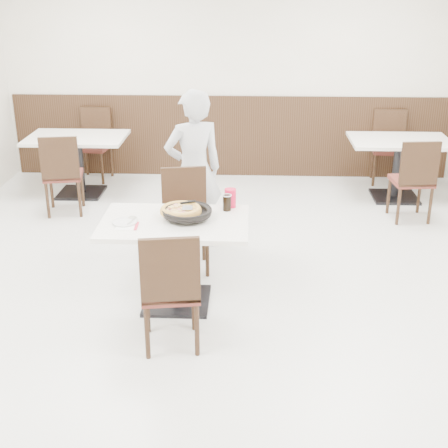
{
  "coord_description": "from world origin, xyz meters",
  "views": [
    {
      "loc": [
        0.27,
        -4.85,
        2.61
      ],
      "look_at": [
        0.08,
        -0.3,
        0.78
      ],
      "focal_mm": 50.0,
      "sensor_mm": 36.0,
      "label": 1
    }
  ],
  "objects_px": {
    "bg_table_right": "(397,169)",
    "bg_chair_right_near": "(412,179)",
    "main_table": "(176,263)",
    "cola_glass": "(227,203)",
    "pizza": "(181,211)",
    "diner_person": "(194,171)",
    "chair_far": "(186,222)",
    "side_plate": "(125,222)",
    "chair_near": "(170,287)",
    "red_cup": "(230,198)",
    "bg_chair_left_near": "(63,173)",
    "bg_table_left": "(79,166)",
    "pizza_pan": "(187,214)",
    "bg_chair_left_far": "(93,145)",
    "bg_chair_right_far": "(389,148)"
  },
  "relations": [
    {
      "from": "chair_far",
      "to": "bg_table_right",
      "type": "height_order",
      "value": "chair_far"
    },
    {
      "from": "bg_chair_left_near",
      "to": "bg_chair_right_far",
      "type": "distance_m",
      "value": 4.19
    },
    {
      "from": "pizza_pan",
      "to": "bg_chair_left_far",
      "type": "distance_m",
      "value": 3.71
    },
    {
      "from": "chair_far",
      "to": "bg_chair_left_near",
      "type": "distance_m",
      "value": 2.14
    },
    {
      "from": "pizza",
      "to": "cola_glass",
      "type": "xyz_separation_m",
      "value": [
        0.37,
        0.19,
        0.0
      ]
    },
    {
      "from": "chair_far",
      "to": "pizza",
      "type": "bearing_deg",
      "value": 83.07
    },
    {
      "from": "bg_chair_right_near",
      "to": "chair_far",
      "type": "bearing_deg",
      "value": -155.05
    },
    {
      "from": "chair_near",
      "to": "bg_chair_left_far",
      "type": "relative_size",
      "value": 1.0
    },
    {
      "from": "main_table",
      "to": "bg_chair_right_far",
      "type": "bearing_deg",
      "value": 54.44
    },
    {
      "from": "pizza",
      "to": "main_table",
      "type": "bearing_deg",
      "value": -123.37
    },
    {
      "from": "chair_far",
      "to": "diner_person",
      "type": "distance_m",
      "value": 0.64
    },
    {
      "from": "pizza",
      "to": "side_plate",
      "type": "height_order",
      "value": "pizza"
    },
    {
      "from": "chair_near",
      "to": "cola_glass",
      "type": "relative_size",
      "value": 7.31
    },
    {
      "from": "red_cup",
      "to": "bg_table_left",
      "type": "relative_size",
      "value": 0.13
    },
    {
      "from": "pizza",
      "to": "bg_chair_right_near",
      "type": "bearing_deg",
      "value": 40.14
    },
    {
      "from": "diner_person",
      "to": "bg_table_left",
      "type": "relative_size",
      "value": 1.34
    },
    {
      "from": "pizza",
      "to": "bg_chair_left_near",
      "type": "bearing_deg",
      "value": 127.88
    },
    {
      "from": "side_plate",
      "to": "main_table",
      "type": "bearing_deg",
      "value": 10.41
    },
    {
      "from": "main_table",
      "to": "cola_glass",
      "type": "distance_m",
      "value": 0.66
    },
    {
      "from": "pizza_pan",
      "to": "side_plate",
      "type": "bearing_deg",
      "value": -166.48
    },
    {
      "from": "pizza_pan",
      "to": "diner_person",
      "type": "relative_size",
      "value": 0.24
    },
    {
      "from": "bg_table_left",
      "to": "bg_chair_left_far",
      "type": "distance_m",
      "value": 0.62
    },
    {
      "from": "chair_far",
      "to": "red_cup",
      "type": "relative_size",
      "value": 5.94
    },
    {
      "from": "bg_table_right",
      "to": "pizza",
      "type": "bearing_deg",
      "value": -131.27
    },
    {
      "from": "pizza_pan",
      "to": "bg_chair_left_far",
      "type": "height_order",
      "value": "bg_chair_left_far"
    },
    {
      "from": "chair_far",
      "to": "bg_chair_right_far",
      "type": "height_order",
      "value": "same"
    },
    {
      "from": "bg_table_right",
      "to": "bg_chair_right_near",
      "type": "relative_size",
      "value": 1.26
    },
    {
      "from": "chair_far",
      "to": "bg_chair_left_near",
      "type": "relative_size",
      "value": 1.0
    },
    {
      "from": "cola_glass",
      "to": "main_table",
      "type": "bearing_deg",
      "value": -148.05
    },
    {
      "from": "pizza",
      "to": "diner_person",
      "type": "distance_m",
      "value": 1.13
    },
    {
      "from": "diner_person",
      "to": "bg_chair_left_far",
      "type": "relative_size",
      "value": 1.7
    },
    {
      "from": "bg_chair_right_near",
      "to": "cola_glass",
      "type": "bearing_deg",
      "value": -143.48
    },
    {
      "from": "main_table",
      "to": "side_plate",
      "type": "xyz_separation_m",
      "value": [
        -0.39,
        -0.07,
        0.38
      ]
    },
    {
      "from": "cola_glass",
      "to": "red_cup",
      "type": "height_order",
      "value": "red_cup"
    },
    {
      "from": "side_plate",
      "to": "cola_glass",
      "type": "distance_m",
      "value": 0.88
    },
    {
      "from": "pizza",
      "to": "side_plate",
      "type": "xyz_separation_m",
      "value": [
        -0.44,
        -0.14,
        -0.05
      ]
    },
    {
      "from": "chair_near",
      "to": "bg_chair_right_near",
      "type": "xyz_separation_m",
      "value": [
        2.39,
        2.71,
        0.0
      ]
    },
    {
      "from": "red_cup",
      "to": "bg_chair_right_near",
      "type": "xyz_separation_m",
      "value": [
        1.98,
        1.72,
        -0.35
      ]
    },
    {
      "from": "pizza",
      "to": "bg_table_right",
      "type": "bearing_deg",
      "value": 48.73
    },
    {
      "from": "bg_chair_left_near",
      "to": "bg_chair_right_far",
      "type": "bearing_deg",
      "value": 8.34
    },
    {
      "from": "chair_far",
      "to": "bg_chair_right_far",
      "type": "relative_size",
      "value": 1.0
    },
    {
      "from": "chair_far",
      "to": "chair_near",
      "type": "bearing_deg",
      "value": 81.26
    },
    {
      "from": "bg_table_right",
      "to": "bg_chair_right_near",
      "type": "bearing_deg",
      "value": -90.16
    },
    {
      "from": "diner_person",
      "to": "bg_chair_right_far",
      "type": "height_order",
      "value": "diner_person"
    },
    {
      "from": "chair_far",
      "to": "pizza_pan",
      "type": "height_order",
      "value": "chair_far"
    },
    {
      "from": "chair_far",
      "to": "red_cup",
      "type": "distance_m",
      "value": 0.63
    },
    {
      "from": "bg_chair_right_near",
      "to": "diner_person",
      "type": "bearing_deg",
      "value": -165.33
    },
    {
      "from": "bg_chair_left_far",
      "to": "bg_chair_right_far",
      "type": "bearing_deg",
      "value": -171.77
    },
    {
      "from": "red_cup",
      "to": "bg_chair_right_near",
      "type": "distance_m",
      "value": 2.65
    },
    {
      "from": "main_table",
      "to": "bg_table_left",
      "type": "xyz_separation_m",
      "value": [
        -1.54,
        2.77,
        0.0
      ]
    }
  ]
}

